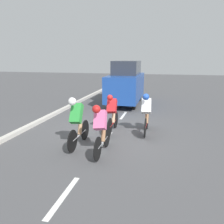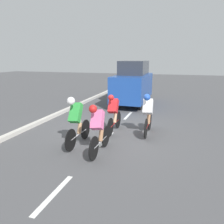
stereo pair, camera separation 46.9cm
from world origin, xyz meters
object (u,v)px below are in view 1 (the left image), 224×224
cyclist_white (146,112)px  cyclist_pink (101,128)px  support_car (126,83)px  cyclist_red (112,113)px  cyclist_green (77,120)px

cyclist_white → cyclist_pink: cyclist_white is taller
support_car → cyclist_red: bearing=94.5°
cyclist_white → cyclist_red: 1.21m
cyclist_pink → cyclist_green: cyclist_green is taller
cyclist_white → support_car: size_ratio=0.41×
cyclist_white → cyclist_red: cyclist_white is taller
cyclist_red → support_car: support_car is taller
cyclist_white → cyclist_green: bearing=40.6°
cyclist_red → cyclist_green: bearing=64.3°
cyclist_white → cyclist_pink: (1.07, 2.02, -0.01)m
cyclist_pink → cyclist_green: bearing=-23.5°
cyclist_pink → support_car: 7.04m
cyclist_red → cyclist_pink: bearing=93.9°
cyclist_green → support_car: support_car is taller
cyclist_red → support_car: (0.41, -5.12, 0.47)m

